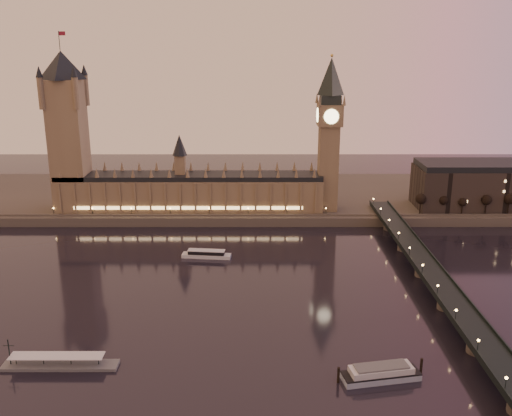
{
  "coord_description": "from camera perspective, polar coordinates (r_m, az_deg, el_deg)",
  "views": [
    {
      "loc": [
        5.01,
        -256.6,
        118.47
      ],
      "look_at": [
        5.21,
        35.0,
        32.36
      ],
      "focal_mm": 40.0,
      "sensor_mm": 36.0,
      "label": 1
    }
  ],
  "objects": [
    {
      "name": "bare_tree_3",
      "position": [
        409.88,
        22.01,
        0.63
      ],
      "size": [
        6.03,
        6.03,
        12.26
      ],
      "color": "black",
      "rests_on": "ground"
    },
    {
      "name": "bare_tree_4",
      "position": [
        415.54,
        23.86,
        0.62
      ],
      "size": [
        6.03,
        6.03,
        12.26
      ],
      "color": "black",
      "rests_on": "ground"
    },
    {
      "name": "bare_tree_0",
      "position": [
        395.62,
        16.16,
        0.65
      ],
      "size": [
        6.03,
        6.03,
        12.26
      ],
      "color": "black",
      "rests_on": "ground"
    },
    {
      "name": "victoria_tower",
      "position": [
        401.23,
        -18.38,
        8.08
      ],
      "size": [
        31.68,
        31.68,
        118.0
      ],
      "color": "brown",
      "rests_on": "ground"
    },
    {
      "name": "bare_tree_1",
      "position": [
        399.91,
        18.15,
        0.64
      ],
      "size": [
        6.03,
        6.03,
        12.26
      ],
      "color": "black",
      "rests_on": "ground"
    },
    {
      "name": "ground",
      "position": [
        282.67,
        -1.06,
        -8.33
      ],
      "size": [
        700.0,
        700.0,
        0.0
      ],
      "primitive_type": "plane",
      "color": "black",
      "rests_on": "ground"
    },
    {
      "name": "big_ben",
      "position": [
        384.63,
        7.35,
        8.17
      ],
      "size": [
        17.68,
        17.68,
        104.0
      ],
      "color": "brown",
      "rests_on": "ground"
    },
    {
      "name": "moored_barge",
      "position": [
        219.72,
        12.39,
        -15.82
      ],
      "size": [
        32.39,
        13.12,
        6.04
      ],
      "rotation": [
        0.0,
        0.0,
        0.19
      ],
      "color": "#98A9C2",
      "rests_on": "ground"
    },
    {
      "name": "cruise_boat_a",
      "position": [
        325.05,
        -4.98,
        -4.62
      ],
      "size": [
        28.14,
        8.82,
        4.43
      ],
      "rotation": [
        0.0,
        0.0,
        -0.1
      ],
      "color": "silver",
      "rests_on": "ground"
    },
    {
      "name": "westminster_bridge",
      "position": [
        293.43,
        17.26,
        -6.98
      ],
      "size": [
        13.2,
        260.0,
        15.3
      ],
      "color": "black",
      "rests_on": "ground"
    },
    {
      "name": "palace_of_westminster",
      "position": [
        392.4,
        -6.65,
        2.06
      ],
      "size": [
        180.0,
        26.62,
        52.0
      ],
      "color": "brown",
      "rests_on": "ground"
    },
    {
      "name": "pontoon_pier",
      "position": [
        234.58,
        -19.04,
        -14.53
      ],
      "size": [
        43.44,
        7.24,
        11.58
      ],
      "color": "#595B5E",
      "rests_on": "ground"
    },
    {
      "name": "far_embankment",
      "position": [
        437.84,
        3.24,
        1.13
      ],
      "size": [
        560.0,
        130.0,
        6.0
      ],
      "primitive_type": "cube",
      "color": "#423D35",
      "rests_on": "ground"
    },
    {
      "name": "bare_tree_2",
      "position": [
        404.67,
        20.11,
        0.63
      ],
      "size": [
        6.03,
        6.03,
        12.26
      ],
      "color": "black",
      "rests_on": "ground"
    }
  ]
}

